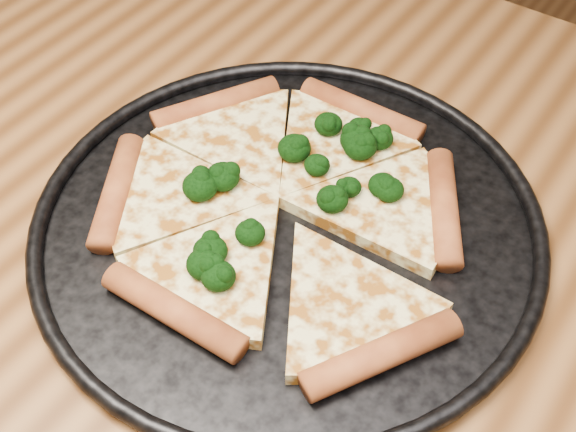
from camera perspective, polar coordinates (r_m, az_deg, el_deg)
The scene contains 4 objects.
dining_table at distance 0.70m, azimuth -5.46°, elevation -6.39°, with size 1.20×0.90×0.75m.
pizza_pan at distance 0.62m, azimuth -0.00°, elevation -0.50°, with size 0.41×0.41×0.02m.
pizza at distance 0.63m, azimuth -0.47°, elevation 0.93°, with size 0.33×0.29×0.02m.
broccoli_florets at distance 0.63m, azimuth 0.96°, elevation 2.62°, with size 0.15×0.22×0.02m.
Camera 1 is at (0.29, -0.30, 1.22)m, focal length 48.98 mm.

